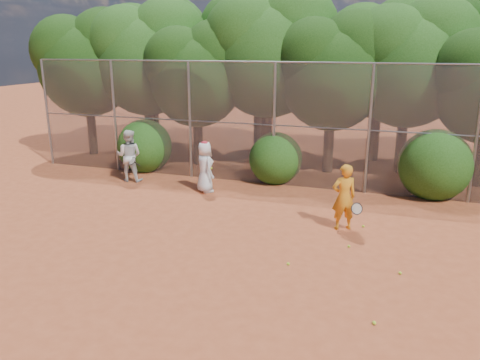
% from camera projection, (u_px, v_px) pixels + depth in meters
% --- Properties ---
extents(ground, '(80.00, 80.00, 0.00)m').
position_uv_depth(ground, '(247.00, 264.00, 10.01)').
color(ground, '#A24524').
rests_on(ground, ground).
extents(fence_back, '(20.05, 0.09, 4.03)m').
position_uv_depth(fence_back, '(301.00, 125.00, 14.94)').
color(fence_back, gray).
rests_on(fence_back, ground).
extents(tree_0, '(4.38, 3.81, 6.00)m').
position_uv_depth(tree_0, '(87.00, 60.00, 19.12)').
color(tree_0, black).
rests_on(tree_0, ground).
extents(tree_1, '(4.64, 4.03, 6.35)m').
position_uv_depth(tree_1, '(148.00, 54.00, 18.75)').
color(tree_1, black).
rests_on(tree_1, ground).
extents(tree_2, '(3.99, 3.47, 5.47)m').
position_uv_depth(tree_2, '(198.00, 71.00, 17.50)').
color(tree_2, black).
rests_on(tree_2, ground).
extents(tree_3, '(4.89, 4.26, 6.70)m').
position_uv_depth(tree_3, '(270.00, 48.00, 17.43)').
color(tree_3, black).
rests_on(tree_3, ground).
extents(tree_4, '(4.19, 3.64, 5.73)m').
position_uv_depth(tree_4, '(334.00, 67.00, 16.30)').
color(tree_4, black).
rests_on(tree_4, ground).
extents(tree_5, '(4.51, 3.92, 6.17)m').
position_uv_depth(tree_5, '(411.00, 59.00, 16.18)').
color(tree_5, black).
rests_on(tree_5, ground).
extents(tree_9, '(4.83, 4.20, 6.62)m').
position_uv_depth(tree_9, '(153.00, 49.00, 21.10)').
color(tree_9, black).
rests_on(tree_9, ground).
extents(tree_10, '(5.15, 4.48, 7.06)m').
position_uv_depth(tree_10, '(261.00, 42.00, 19.68)').
color(tree_10, black).
rests_on(tree_10, ground).
extents(tree_11, '(4.64, 4.03, 6.35)m').
position_uv_depth(tree_11, '(383.00, 54.00, 17.91)').
color(tree_11, black).
rests_on(tree_11, ground).
extents(bush_0, '(2.00, 2.00, 2.00)m').
position_uv_depth(bush_0, '(145.00, 144.00, 17.30)').
color(bush_0, '#1C4812').
rests_on(bush_0, ground).
extents(bush_1, '(1.80, 1.80, 1.80)m').
position_uv_depth(bush_1, '(276.00, 156.00, 15.80)').
color(bush_1, '#1C4812').
rests_on(bush_1, ground).
extents(bush_2, '(2.20, 2.20, 2.20)m').
position_uv_depth(bush_2, '(435.00, 162.00, 14.22)').
color(bush_2, '#1C4812').
rests_on(bush_2, ground).
extents(player_yellow, '(0.88, 0.65, 1.70)m').
position_uv_depth(player_yellow, '(344.00, 197.00, 11.70)').
color(player_yellow, orange).
rests_on(player_yellow, ground).
extents(player_teen, '(0.93, 0.91, 1.64)m').
position_uv_depth(player_teen, '(205.00, 167.00, 14.74)').
color(player_teen, silver).
rests_on(player_teen, ground).
extents(player_white, '(0.97, 0.87, 1.78)m').
position_uv_depth(player_white, '(129.00, 156.00, 15.91)').
color(player_white, silver).
rests_on(player_white, ground).
extents(ball_0, '(0.07, 0.07, 0.07)m').
position_uv_depth(ball_0, '(400.00, 273.00, 9.55)').
color(ball_0, '#B0D426').
rests_on(ball_0, ground).
extents(ball_1, '(0.07, 0.07, 0.07)m').
position_uv_depth(ball_1, '(349.00, 246.00, 10.81)').
color(ball_1, '#B0D426').
rests_on(ball_1, ground).
extents(ball_2, '(0.07, 0.07, 0.07)m').
position_uv_depth(ball_2, '(374.00, 323.00, 7.83)').
color(ball_2, '#B0D426').
rests_on(ball_2, ground).
extents(ball_3, '(0.07, 0.07, 0.07)m').
position_uv_depth(ball_3, '(288.00, 264.00, 9.95)').
color(ball_3, '#B0D426').
rests_on(ball_3, ground).
extents(ball_4, '(0.07, 0.07, 0.07)m').
position_uv_depth(ball_4, '(363.00, 226.00, 12.01)').
color(ball_4, '#B0D426').
rests_on(ball_4, ground).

